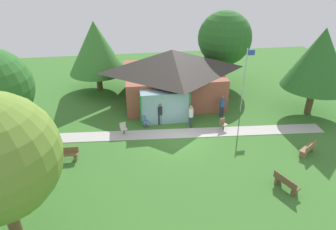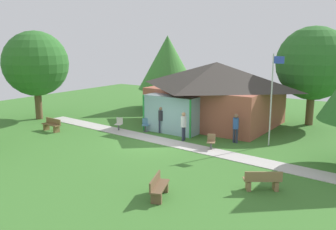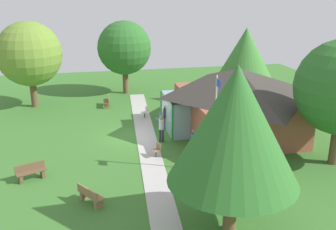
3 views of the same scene
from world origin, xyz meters
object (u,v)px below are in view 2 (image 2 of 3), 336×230
(bench_front_right, at_px, (159,188))
(visitor_by_porch, at_px, (161,118))
(visitor_on_path, at_px, (184,124))
(visitor_near_flagpole, at_px, (236,126))
(tree_west_hedge, at_px, (36,64))
(bench_lawn_far_right, at_px, (262,181))
(flagpole, at_px, (272,95))
(bench_mid_left, at_px, (52,125))
(patio_chair_lawn_spare, at_px, (211,142))
(pavilion, at_px, (214,92))
(patio_chair_west, at_px, (119,124))
(tree_behind_pavilion_right, at_px, (313,63))
(tree_behind_pavilion_left, at_px, (168,63))
(patio_chair_porch_left, at_px, (146,125))

(bench_front_right, xyz_separation_m, visitor_by_porch, (-5.78, 8.24, 0.62))
(visitor_on_path, xyz_separation_m, visitor_near_flagpole, (2.77, 1.32, 0.00))
(bench_front_right, distance_m, tree_west_hedge, 17.84)
(bench_lawn_far_right, bearing_deg, visitor_by_porch, 114.81)
(flagpole, bearing_deg, bench_mid_left, -159.66)
(patio_chair_lawn_spare, xyz_separation_m, visitor_near_flagpole, (0.52, 2.05, 0.61))
(pavilion, height_order, patio_chair_west, pavilion)
(visitor_by_porch, bearing_deg, visitor_on_path, 136.36)
(flagpole, relative_size, visitor_on_path, 3.01)
(visitor_by_porch, bearing_deg, flagpole, 164.70)
(patio_chair_lawn_spare, distance_m, tree_behind_pavilion_right, 10.69)
(flagpole, distance_m, patio_chair_west, 10.13)
(bench_mid_left, height_order, patio_chair_lawn_spare, patio_chair_lawn_spare)
(tree_behind_pavilion_right, bearing_deg, pavilion, -147.20)
(flagpole, distance_m, tree_behind_pavilion_left, 13.34)
(visitor_on_path, bearing_deg, patio_chair_lawn_spare, -112.14)
(bench_front_right, bearing_deg, pavilion, 176.51)
(bench_front_right, xyz_separation_m, tree_behind_pavilion_left, (-10.56, 15.93, 3.65))
(patio_chair_porch_left, relative_size, tree_behind_pavilion_left, 0.13)
(pavilion, distance_m, patio_chair_porch_left, 5.63)
(tree_west_hedge, bearing_deg, patio_chair_porch_left, 8.98)
(pavilion, relative_size, tree_behind_pavilion_left, 1.42)
(pavilion, relative_size, bench_lawn_far_right, 6.08)
(patio_chair_lawn_spare, xyz_separation_m, tree_behind_pavilion_left, (-9.22, 9.14, 3.63))
(visitor_by_porch, xyz_separation_m, visitor_near_flagpole, (4.96, 0.60, 0.00))
(pavilion, height_order, tree_behind_pavilion_right, tree_behind_pavilion_right)
(bench_lawn_far_right, xyz_separation_m, patio_chair_west, (-11.57, 4.33, 0.01))
(bench_lawn_far_right, xyz_separation_m, bench_mid_left, (-15.13, 1.66, 0.00))
(patio_chair_lawn_spare, height_order, tree_behind_pavilion_left, tree_behind_pavilion_left)
(bench_lawn_far_right, xyz_separation_m, visitor_by_porch, (-8.81, 5.33, 0.62))
(patio_chair_lawn_spare, height_order, patio_chair_west, same)
(patio_chair_porch_left, bearing_deg, tree_west_hedge, -23.73)
(patio_chair_porch_left, distance_m, visitor_near_flagpole, 6.16)
(bench_mid_left, height_order, tree_behind_pavilion_right, tree_behind_pavilion_right)
(tree_behind_pavilion_left, relative_size, tree_behind_pavilion_right, 0.92)
(bench_front_right, relative_size, patio_chair_lawn_spare, 1.81)
(flagpole, xyz_separation_m, patio_chair_porch_left, (-7.93, -1.41, -2.49))
(flagpole, xyz_separation_m, tree_behind_pavilion_right, (0.49, 6.85, 1.46))
(bench_lawn_far_right, distance_m, tree_behind_pavilion_left, 19.18)
(bench_lawn_far_right, bearing_deg, pavilion, 92.71)
(tree_west_hedge, bearing_deg, tree_behind_pavilion_right, 28.83)
(bench_front_right, relative_size, visitor_on_path, 0.89)
(flagpole, relative_size, tree_behind_pavilion_right, 0.75)
(bench_mid_left, xyz_separation_m, visitor_near_flagpole, (11.28, 4.27, 0.62))
(patio_chair_lawn_spare, distance_m, visitor_by_porch, 4.71)
(tree_behind_pavilion_right, bearing_deg, flagpole, -94.09)
(bench_mid_left, bearing_deg, visitor_on_path, -158.55)
(visitor_by_porch, bearing_deg, bench_mid_left, 4.79)
(bench_front_right, bearing_deg, visitor_near_flagpole, 163.36)
(bench_front_right, xyz_separation_m, tree_behind_pavilion_right, (1.53, 16.30, 3.96))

